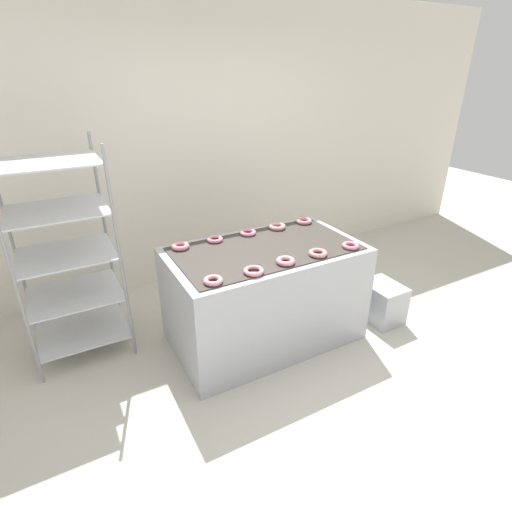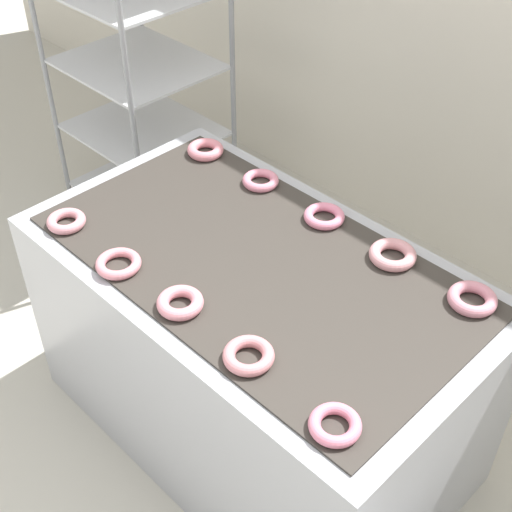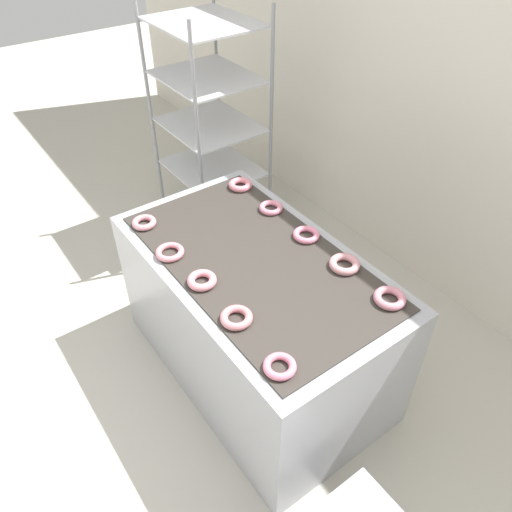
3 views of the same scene
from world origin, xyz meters
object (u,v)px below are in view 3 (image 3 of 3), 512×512
fryer_machine (256,318)px  donut_near_right (236,318)px  donut_far_right (344,264)px  donut_far_left (271,208)px  baking_rack_cart (210,125)px  donut_near_left (170,252)px  donut_far_rightmost (390,298)px  donut_near_center (202,280)px  donut_far_center (306,235)px  donut_near_rightmost (280,366)px  donut_far_leftmost (240,185)px  donut_near_leftmost (144,223)px

fryer_machine → donut_near_right: bearing=-47.6°
fryer_machine → donut_far_right: bearing=46.3°
donut_far_left → baking_rack_cart: bearing=165.5°
donut_near_left → donut_far_right: donut_far_right is taller
donut_near_right → donut_far_rightmost: bearing=63.8°
baking_rack_cart → donut_far_rightmost: bearing=-8.2°
donut_near_right → fryer_machine: bearing=132.4°
donut_far_rightmost → donut_near_right: bearing=-116.2°
donut_near_center → donut_far_rightmost: (0.59, 0.61, -0.00)m
donut_far_center → donut_near_right: bearing=-66.5°
donut_far_right → donut_near_center: bearing=-116.3°
donut_near_center → donut_far_right: bearing=63.7°
donut_near_right → donut_near_rightmost: size_ratio=1.06×
baking_rack_cart → fryer_machine: bearing=-23.3°
donut_near_rightmost → donut_far_left: bearing=144.6°
fryer_machine → baking_rack_cart: 1.55m
fryer_machine → donut_far_right: (0.29, 0.31, 0.44)m
baking_rack_cart → donut_far_leftmost: size_ratio=12.13×
donut_near_right → donut_far_leftmost: bearing=144.5°
donut_near_center → donut_near_right: (0.28, -0.00, -0.00)m
donut_near_leftmost → donut_near_right: donut_near_right is taller
donut_near_rightmost → donut_far_rightmost: bearing=90.5°
donut_near_rightmost → donut_far_right: bearing=115.1°
donut_near_right → donut_near_rightmost: bearing=-1.3°
donut_far_center → donut_near_leftmost: bearing=-132.9°
donut_near_left → donut_near_right: (0.55, 0.02, 0.00)m
donut_far_right → donut_far_rightmost: bearing=0.5°
donut_far_leftmost → donut_near_leftmost: bearing=-89.3°
fryer_machine → donut_near_leftmost: size_ratio=11.75×
baking_rack_cart → donut_far_center: size_ratio=12.14×
fryer_machine → donut_near_center: bearing=-91.4°
fryer_machine → donut_near_right: donut_near_right is taller
fryer_machine → donut_near_left: (-0.28, -0.32, 0.44)m
donut_near_leftmost → donut_near_rightmost: donut_near_leftmost is taller
donut_near_rightmost → donut_far_leftmost: 1.32m
donut_near_leftmost → donut_far_leftmost: 0.62m
donut_far_center → donut_near_center: bearing=-91.6°
fryer_machine → donut_far_rightmost: size_ratio=10.49×
donut_far_right → fryer_machine: bearing=-133.7°
donut_near_left → donut_near_right: bearing=1.9°
donut_near_right → donut_far_center: size_ratio=1.02×
donut_near_leftmost → donut_near_left: 0.30m
donut_near_right → donut_far_leftmost: donut_far_leftmost is taller
baking_rack_cart → donut_far_right: 1.69m
donut_far_left → donut_far_center: same height
donut_near_center → baking_rack_cart: bearing=146.8°
fryer_machine → donut_near_left: bearing=-130.7°
baking_rack_cart → donut_far_rightmost: (1.95, -0.28, 0.01)m
baking_rack_cart → donut_near_right: (1.65, -0.89, 0.01)m
donut_near_left → donut_near_rightmost: (0.86, 0.01, 0.00)m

